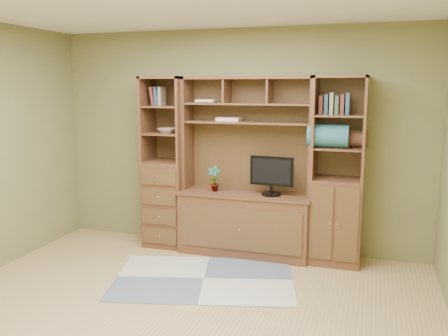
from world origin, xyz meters
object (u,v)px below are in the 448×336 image
(left_tower, at_px, (166,163))
(monitor, at_px, (272,169))
(center_hutch, at_px, (245,167))
(right_tower, at_px, (338,171))

(left_tower, relative_size, monitor, 3.40)
(center_hutch, bearing_deg, left_tower, 177.71)
(left_tower, xyz_separation_m, monitor, (1.31, -0.07, 0.01))
(left_tower, height_order, right_tower, same)
(right_tower, bearing_deg, monitor, -173.99)
(left_tower, bearing_deg, monitor, -3.27)
(monitor, bearing_deg, center_hutch, 178.13)
(center_hutch, xyz_separation_m, right_tower, (1.02, 0.04, 0.00))
(right_tower, bearing_deg, center_hutch, -177.77)
(left_tower, bearing_deg, center_hutch, -2.29)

